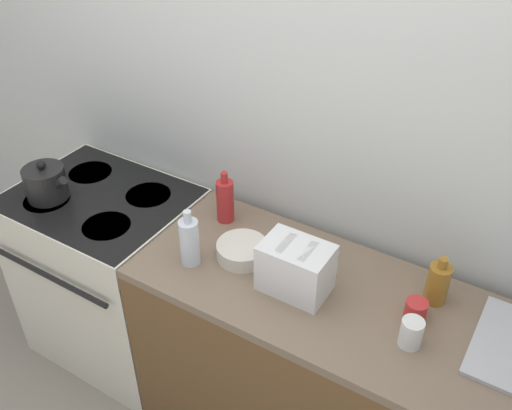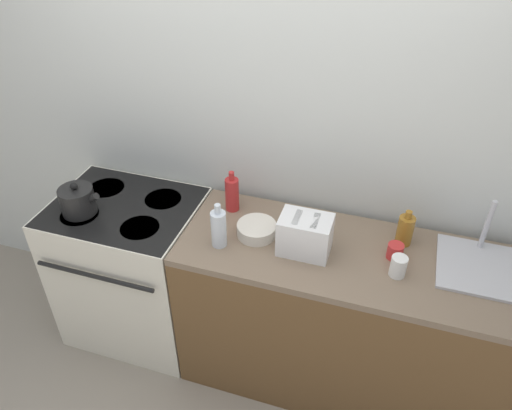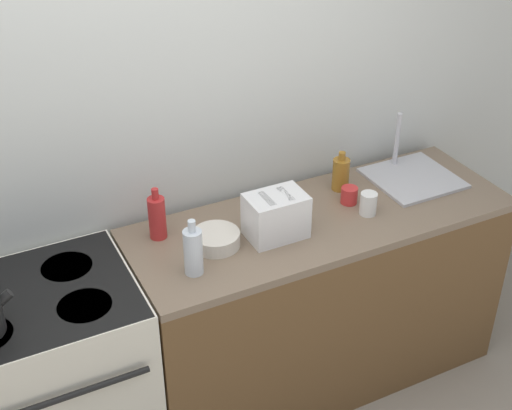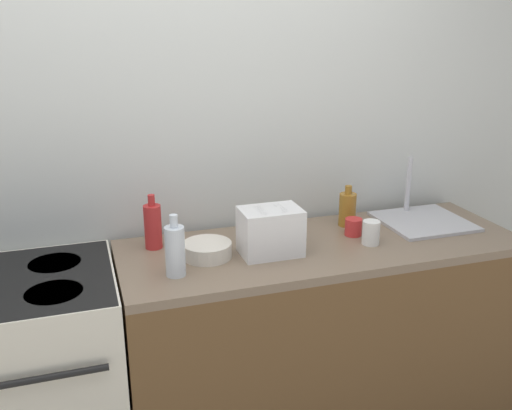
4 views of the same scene
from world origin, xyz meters
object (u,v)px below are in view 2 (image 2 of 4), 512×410
object	(u,v)px
bottle_red	(232,194)
toaster	(305,235)
cup_red	(395,251)
stove	(134,268)
bottle_clear	(219,228)
kettle	(78,201)
bottle_amber	(405,230)
cup_white	(398,266)
bowl	(257,230)

from	to	relation	value
bottle_red	toaster	bearing A→B (deg)	-25.40
bottle_red	cup_red	size ratio (longest dim) A/B	3.03
stove	bottle_clear	world-z (taller)	bottle_clear
kettle	bottle_red	distance (m)	0.80
stove	cup_red	size ratio (longest dim) A/B	12.20
bottle_amber	cup_white	world-z (taller)	bottle_amber
kettle	toaster	distance (m)	1.19
bottle_red	cup_red	xyz separation A→B (m)	(0.85, -0.13, -0.06)
bottle_red	bottle_amber	xyz separation A→B (m)	(0.88, -0.01, -0.02)
cup_red	bottle_clear	bearing A→B (deg)	-168.60
kettle	toaster	size ratio (longest dim) A/B	0.93
cup_red	bowl	size ratio (longest dim) A/B	0.39
cup_red	bowl	world-z (taller)	cup_red
bottle_clear	toaster	bearing A→B (deg)	11.68
kettle	bottle_red	bearing A→B (deg)	19.97
kettle	bottle_amber	distance (m)	1.66
stove	bowl	bearing A→B (deg)	-0.09
bottle_clear	bowl	bearing A→B (deg)	40.34
toaster	bottle_red	bearing A→B (deg)	154.60
bottle_clear	bottle_red	size ratio (longest dim) A/B	1.03
kettle	bottle_amber	world-z (taller)	bottle_amber
kettle	cup_white	xyz separation A→B (m)	(1.63, 0.03, -0.02)
toaster	cup_white	distance (m)	0.44
cup_red	stove	bearing A→B (deg)	-178.53
bottle_clear	cup_red	bearing A→B (deg)	11.40
bowl	cup_red	bearing A→B (deg)	3.26
bottle_red	cup_white	bearing A→B (deg)	-15.47
toaster	bottle_red	xyz separation A→B (m)	(-0.44, 0.21, 0.00)
bottle_red	bowl	bearing A→B (deg)	-41.31
cup_white	toaster	bearing A→B (deg)	175.58
cup_white	bowl	world-z (taller)	cup_white
bottle_amber	bowl	xyz separation A→B (m)	(-0.69, -0.16, -0.05)
stove	kettle	size ratio (longest dim) A/B	4.12
bottle_amber	cup_white	distance (m)	0.24
bottle_amber	bowl	world-z (taller)	bottle_amber
kettle	bottle_red	world-z (taller)	bottle_red
bottle_clear	bottle_amber	distance (m)	0.89
toaster	cup_red	size ratio (longest dim) A/B	3.19
toaster	cup_white	world-z (taller)	toaster
stove	cup_red	xyz separation A→B (m)	(1.42, 0.04, 0.49)
toaster	bottle_clear	xyz separation A→B (m)	(-0.40, -0.08, 0.00)
stove	kettle	distance (m)	0.57
cup_white	cup_red	world-z (taller)	cup_white
cup_white	bowl	distance (m)	0.69
bottle_red	cup_red	bearing A→B (deg)	-8.48
toaster	bowl	xyz separation A→B (m)	(-0.25, 0.04, -0.07)
kettle	cup_red	xyz separation A→B (m)	(1.60, 0.15, -0.04)
stove	kettle	bearing A→B (deg)	-148.98
bottle_amber	cup_red	world-z (taller)	bottle_amber
toaster	cup_white	bearing A→B (deg)	-4.42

